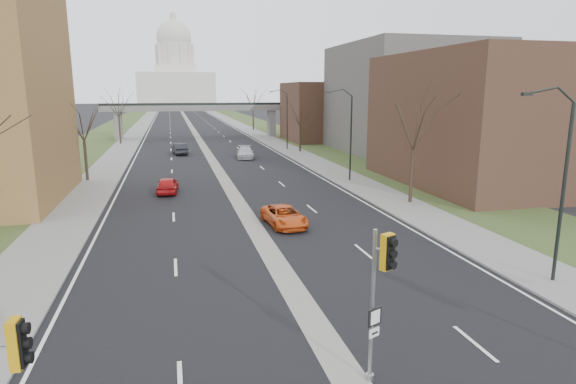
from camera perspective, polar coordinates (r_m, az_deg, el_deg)
name	(u,v)px	position (r m, az deg, el deg)	size (l,w,h in m)	color
road_surface	(186,118)	(161.58, -12.04, 8.59)	(20.00, 600.00, 0.01)	black
median_strip	(186,118)	(161.58, -12.04, 8.59)	(1.20, 600.00, 0.02)	gray
sidewalk_right	(223,117)	(162.39, -7.76, 8.78)	(4.00, 600.00, 0.12)	gray
sidewalk_left	(147,118)	(161.66, -16.34, 8.40)	(4.00, 600.00, 0.12)	gray
grass_verge_right	(241,117)	(163.12, -5.64, 8.84)	(8.00, 600.00, 0.10)	#30441F
grass_verge_left	(128,118)	(162.04, -18.48, 8.27)	(8.00, 600.00, 0.10)	#30441F
commercial_block_near	(491,120)	(48.84, 22.88, 7.92)	(16.00, 20.00, 12.00)	#4D3324
commercial_block_mid	(408,99)	(71.33, 14.06, 10.66)	(18.00, 22.00, 15.00)	#54524D
commercial_block_far	(328,112)	(85.69, 4.71, 9.45)	(14.00, 14.00, 10.00)	#4D3324
pedestrian_bridge	(197,112)	(91.49, -10.72, 9.34)	(34.00, 3.00, 6.45)	slate
capitol	(176,75)	(331.47, -13.17, 13.32)	(48.00, 42.00, 55.75)	silver
streetlight_near	(555,130)	(23.54, 29.06, 6.39)	(2.61, 0.20, 8.70)	black
streetlight_mid	(343,109)	(46.14, 6.59, 9.77)	(2.61, 0.20, 8.70)	black
streetlight_far	(282,102)	(71.10, -0.76, 10.57)	(2.61, 0.20, 8.70)	black
tree_left_b	(82,117)	(50.00, -23.22, 8.22)	(6.75, 6.75, 8.81)	#382B21
tree_left_c	(118,101)	(83.69, -19.53, 10.16)	(7.65, 7.65, 9.99)	#382B21
tree_right_a	(414,118)	(37.84, 14.76, 8.53)	(7.20, 7.20, 9.40)	#382B21
tree_right_b	(300,111)	(68.71, 1.47, 9.57)	(6.30, 6.30, 8.22)	#382B21
tree_right_c	(253,98)	(107.79, -4.18, 11.04)	(7.65, 7.65, 9.99)	#382B21
signal_pole_median	(381,280)	(14.22, 10.91, -10.19)	(0.70, 0.79, 4.75)	gray
car_left_near	(168,185)	(42.49, -14.08, 0.83)	(1.68, 4.18, 1.43)	#B41416
car_left_far	(180,149)	(68.29, -12.72, 5.01)	(1.61, 4.63, 1.53)	black
car_right_near	(284,216)	(31.28, -0.46, -2.84)	(2.14, 4.64, 1.29)	#D04E16
car_right_mid	(245,152)	(63.11, -5.09, 4.69)	(2.07, 5.09, 1.48)	#B1B3BA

